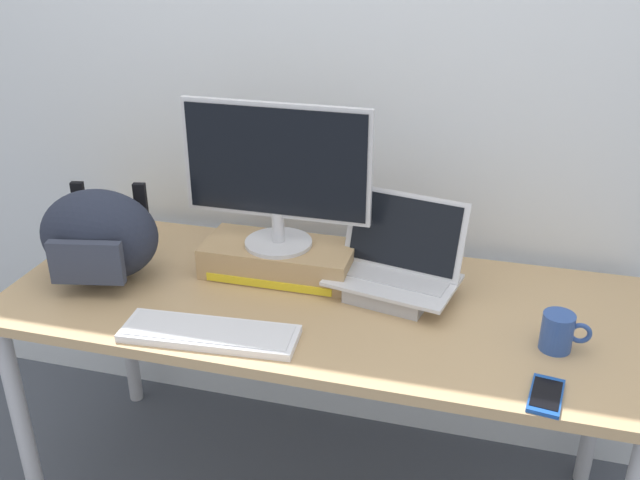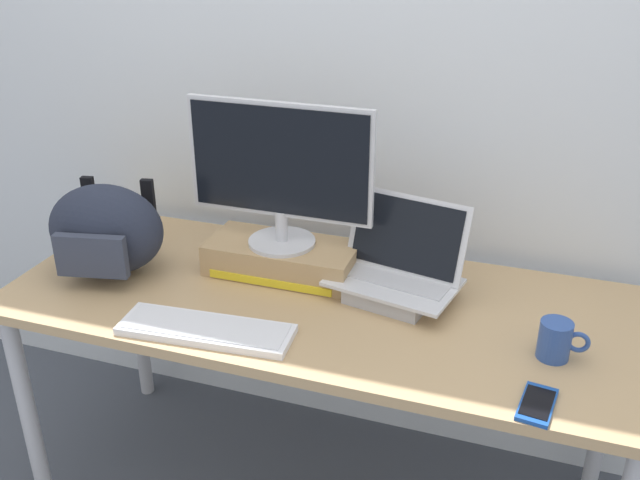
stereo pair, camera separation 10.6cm
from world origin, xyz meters
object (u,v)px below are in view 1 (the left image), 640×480
(external_keyboard, at_px, (210,333))
(messenger_backpack, at_px, (99,236))
(plush_toy, at_px, (125,224))
(coffee_mug, at_px, (558,332))
(open_laptop, at_px, (395,276))
(desktop_monitor, at_px, (276,172))
(toner_box_yellow, at_px, (279,259))
(cell_phone, at_px, (546,395))

(external_keyboard, height_order, messenger_backpack, messenger_backpack)
(external_keyboard, bearing_deg, messenger_backpack, 149.14)
(messenger_backpack, bearing_deg, plush_toy, 94.10)
(coffee_mug, bearing_deg, messenger_backpack, 178.37)
(open_laptop, bearing_deg, desktop_monitor, -173.23)
(open_laptop, height_order, plush_toy, open_laptop)
(plush_toy, bearing_deg, external_keyboard, -43.41)
(desktop_monitor, height_order, plush_toy, desktop_monitor)
(desktop_monitor, xyz_separation_m, external_keyboard, (-0.06, -0.37, -0.31))
(toner_box_yellow, distance_m, desktop_monitor, 0.27)
(open_laptop, relative_size, plush_toy, 3.66)
(messenger_backpack, relative_size, plush_toy, 3.55)
(coffee_mug, bearing_deg, toner_box_yellow, 165.73)
(toner_box_yellow, height_order, desktop_monitor, desktop_monitor)
(desktop_monitor, xyz_separation_m, plush_toy, (-0.56, 0.10, -0.27))
(toner_box_yellow, xyz_separation_m, external_keyboard, (-0.06, -0.37, -0.04))
(open_laptop, xyz_separation_m, coffee_mug, (0.43, -0.17, -0.01))
(external_keyboard, height_order, cell_phone, external_keyboard)
(external_keyboard, bearing_deg, open_laptop, 35.39)
(messenger_backpack, height_order, coffee_mug, messenger_backpack)
(desktop_monitor, relative_size, messenger_backpack, 1.45)
(external_keyboard, distance_m, messenger_backpack, 0.49)
(cell_phone, xyz_separation_m, plush_toy, (-1.32, 0.50, 0.05))
(messenger_backpack, bearing_deg, external_keyboard, -38.41)
(open_laptop, xyz_separation_m, external_keyboard, (-0.41, -0.34, -0.04))
(toner_box_yellow, relative_size, open_laptop, 1.15)
(desktop_monitor, xyz_separation_m, messenger_backpack, (-0.48, -0.16, -0.18))
(toner_box_yellow, xyz_separation_m, cell_phone, (0.76, -0.40, -0.04))
(coffee_mug, xyz_separation_m, plush_toy, (-1.34, 0.29, 0.00))
(external_keyboard, bearing_deg, coffee_mug, 7.35)
(toner_box_yellow, xyz_separation_m, open_laptop, (0.35, -0.03, 0.01))
(open_laptop, bearing_deg, coffee_mug, -9.73)
(desktop_monitor, relative_size, external_keyboard, 1.18)
(coffee_mug, bearing_deg, open_laptop, 158.70)
(desktop_monitor, height_order, coffee_mug, desktop_monitor)
(open_laptop, relative_size, cell_phone, 2.61)
(messenger_backpack, bearing_deg, open_laptop, -2.84)
(messenger_backpack, relative_size, cell_phone, 2.53)
(desktop_monitor, relative_size, open_laptop, 1.41)
(external_keyboard, height_order, coffee_mug, coffee_mug)
(desktop_monitor, distance_m, open_laptop, 0.44)
(toner_box_yellow, bearing_deg, external_keyboard, -99.56)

